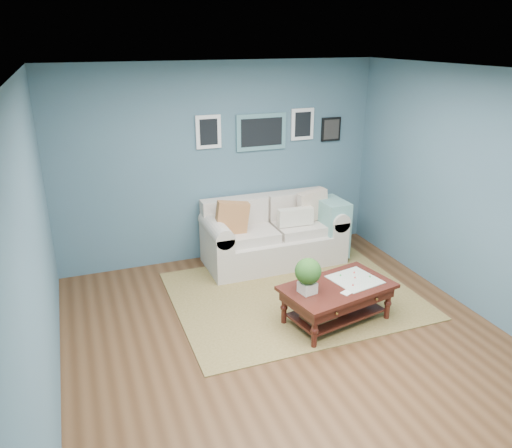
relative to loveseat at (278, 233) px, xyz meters
name	(u,v)px	position (x,y,z in m)	size (l,w,h in m)	color
room_shell	(298,222)	(-0.66, -1.97, 0.95)	(5.00, 5.02, 2.70)	brown
area_rug	(293,295)	(-0.23, -1.02, -0.40)	(2.86, 2.29, 0.01)	brown
loveseat	(278,233)	(0.00, 0.00, 0.00)	(1.94, 0.88, 1.00)	beige
coffee_table	(332,293)	(-0.10, -1.73, -0.04)	(1.31, 0.92, 0.84)	black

